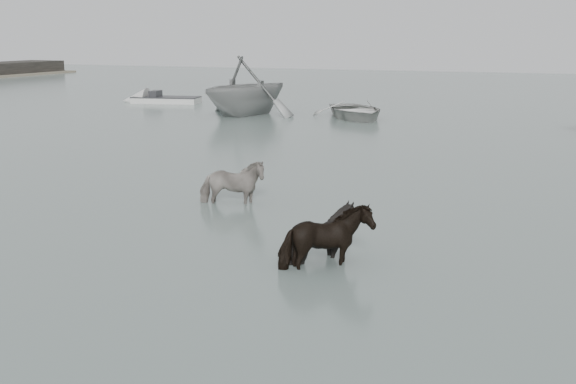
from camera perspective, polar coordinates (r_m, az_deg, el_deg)
The scene contains 7 objects.
ground at distance 13.86m, azimuth 3.27°, elevation -5.02°, with size 140.00×140.00×0.00m, color #586961.
pony_pinto at distance 17.81m, azimuth -4.47°, elevation 1.25°, with size 0.76×1.68×1.42m, color black.
pony_dark at distance 12.88m, azimuth 3.14°, elevation -3.06°, with size 1.41×1.21×1.42m, color black.
pony_black at distance 13.51m, azimuth 2.90°, elevation -2.39°, with size 1.12×1.26×1.39m, color black.
rowboat_lead at distance 36.27m, azimuth 5.33°, elevation 6.61°, with size 3.52×4.93×1.02m, color #B4B4AF.
rowboat_trail at distance 37.72m, azimuth -3.28°, elevation 8.50°, with size 5.19×6.01×3.17m, color gray.
skiff_outer at distance 44.95m, azimuth -9.61°, elevation 7.43°, with size 5.60×1.60×0.75m, color silver, non-canonical shape.
Camera 1 is at (4.16, -12.55, 4.14)m, focal length 45.00 mm.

